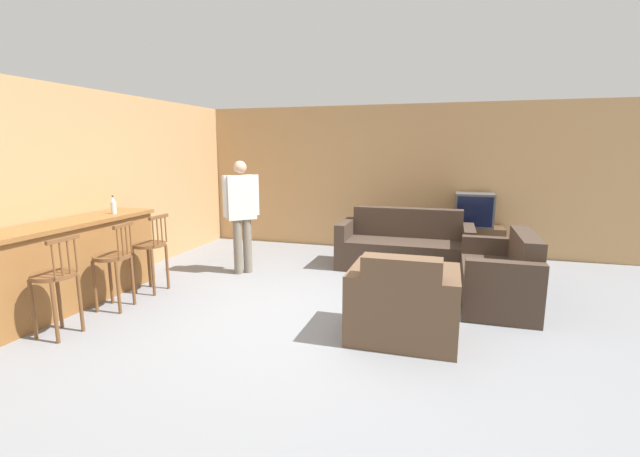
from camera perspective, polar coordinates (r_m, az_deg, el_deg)
ground_plane at (r=4.80m, az=-0.81°, el=-11.90°), size 24.00×24.00×0.00m
wall_back at (r=7.93m, az=7.01°, el=6.66°), size 9.40×0.08×2.60m
wall_left at (r=7.16m, az=-22.72°, el=5.49°), size 0.08×8.57×2.60m
bar_counter at (r=5.83m, az=-30.14°, el=-4.04°), size 0.55×2.34×1.01m
bar_chair_near at (r=4.94m, az=-31.80°, el=-6.08°), size 0.42×0.42×1.01m
bar_chair_mid at (r=5.45m, az=-25.82°, el=-4.08°), size 0.46×0.46×1.01m
bar_chair_far at (r=5.93m, az=-21.67°, el=-2.66°), size 0.41×0.41×1.01m
couch_far at (r=6.76m, az=11.20°, el=-2.50°), size 2.02×0.86×0.91m
armchair_near at (r=4.30m, az=10.99°, el=-10.18°), size 1.03×0.82×0.89m
loveseat_right at (r=5.57m, az=22.95°, el=-6.06°), size 0.79×1.45×0.87m
coffee_table at (r=5.52m, az=11.79°, el=-5.24°), size 0.59×0.94×0.42m
tv_unit at (r=7.65m, az=19.59°, el=-1.78°), size 1.00×0.47×0.56m
tv at (r=7.55m, az=19.85°, el=2.34°), size 0.62×0.45×0.55m
bottle at (r=6.14m, az=-25.84°, el=2.78°), size 0.07×0.07×0.24m
book_on_table at (r=5.38m, az=11.44°, el=-4.83°), size 0.18×0.17×0.02m
person_by_window at (r=6.36m, az=-10.43°, el=2.39°), size 0.42×0.41×1.67m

